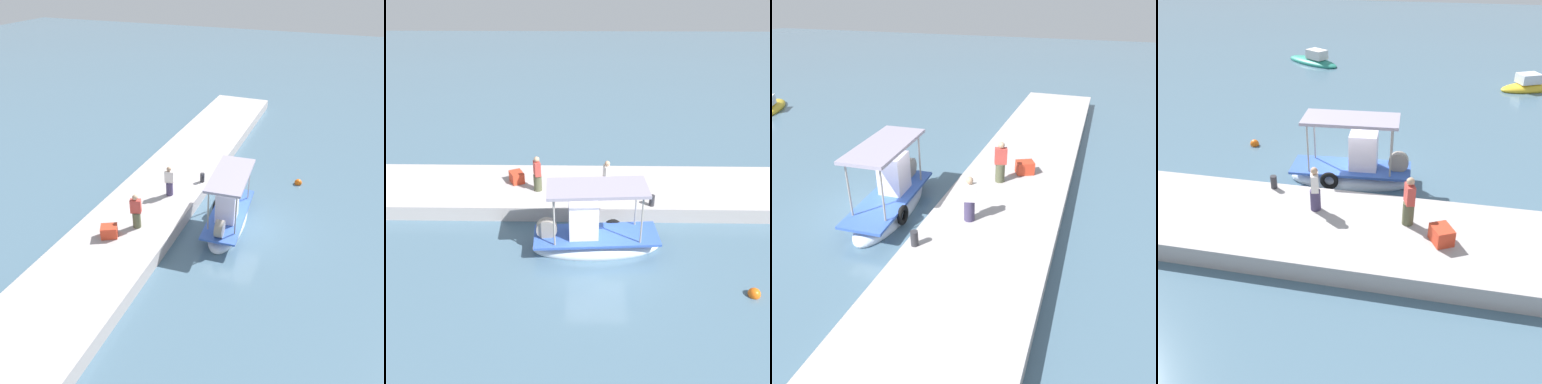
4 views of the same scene
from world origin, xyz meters
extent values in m
plane|color=slate|center=(0.00, 0.00, 0.00)|extent=(120.00, 120.00, 0.00)
cube|color=#B2ABAA|center=(0.00, -4.39, 0.34)|extent=(36.00, 4.37, 0.67)
ellipsoid|color=silver|center=(0.06, -0.29, 0.12)|extent=(5.14, 1.97, 0.93)
cube|color=#355BB8|center=(0.06, -0.29, 0.63)|extent=(4.93, 1.95, 0.10)
cube|color=white|center=(0.56, -0.26, 1.37)|extent=(1.16, 0.97, 1.58)
cylinder|color=gray|center=(1.63, 0.43, 1.63)|extent=(0.07, 0.07, 2.08)
cylinder|color=gray|center=(1.71, -0.80, 1.63)|extent=(0.07, 0.07, 2.08)
cylinder|color=gray|center=(-1.59, 0.22, 1.63)|extent=(0.07, 0.07, 2.08)
cylinder|color=gray|center=(-1.50, -1.02, 1.63)|extent=(0.07, 0.07, 2.08)
cube|color=#9C94AA|center=(0.06, -0.29, 2.73)|extent=(3.83, 1.89, 0.12)
torus|color=black|center=(-0.63, -1.19, 0.43)|extent=(0.75, 0.23, 0.74)
cylinder|color=gray|center=(1.97, -0.16, 1.03)|extent=(0.82, 0.40, 0.80)
cylinder|color=#50543A|center=(2.69, -3.87, 1.07)|extent=(0.48, 0.48, 0.79)
cube|color=#C7433B|center=(2.69, -3.87, 1.79)|extent=(0.40, 0.54, 0.65)
sphere|color=tan|center=(2.69, -3.87, 2.24)|extent=(0.26, 0.26, 0.26)
cylinder|color=#3F3759|center=(-0.47, -3.66, 1.05)|extent=(0.44, 0.44, 0.75)
cube|color=white|center=(-0.47, -3.66, 1.73)|extent=(0.37, 0.51, 0.62)
sphere|color=tan|center=(-0.47, -3.66, 2.16)|extent=(0.24, 0.24, 0.24)
cylinder|color=#2D2D33|center=(-2.40, -2.56, 0.92)|extent=(0.24, 0.24, 0.50)
cube|color=red|center=(3.79, -4.67, 0.94)|extent=(0.83, 0.89, 0.53)
camera|label=1|loc=(15.84, 3.92, 11.37)|focal=37.62mm
camera|label=2|loc=(0.53, 13.18, 9.98)|focal=39.12mm
camera|label=3|loc=(-10.74, -7.15, 7.60)|focal=35.35mm
camera|label=4|loc=(3.27, -15.70, 8.71)|focal=40.51mm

